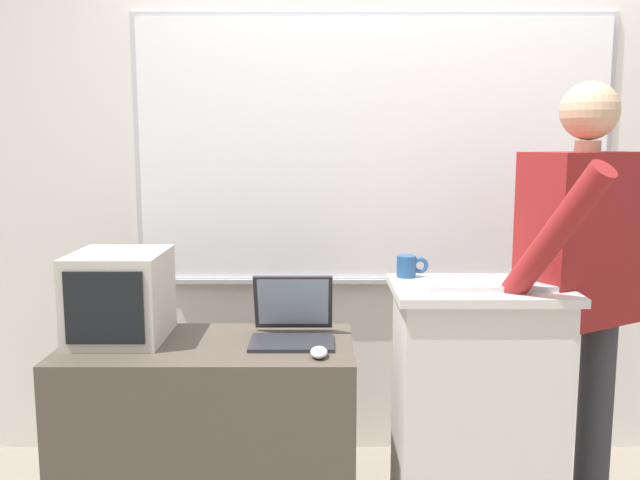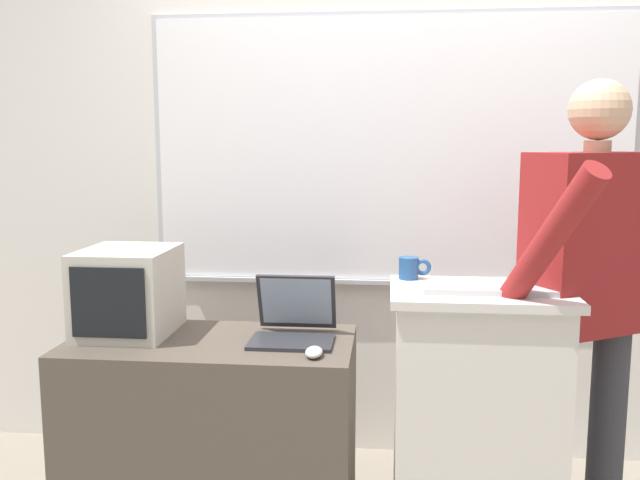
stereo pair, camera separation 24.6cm
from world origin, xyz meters
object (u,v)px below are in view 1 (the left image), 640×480
person_presenter (581,279)px  crt_monitor (121,296)px  coffee_mug (408,266)px  wireless_keyboard (491,286)px  lectern_podium (476,419)px  computer_mouse_by_laptop (319,352)px  laptop (293,320)px  side_desk (211,440)px

person_presenter → crt_monitor: person_presenter is taller
coffee_mug → wireless_keyboard: bearing=-38.5°
lectern_podium → computer_mouse_by_laptop: lectern_podium is taller
person_presenter → computer_mouse_by_laptop: bearing=159.5°
lectern_podium → coffee_mug: 0.60m
lectern_podium → laptop: bearing=167.7°
laptop → crt_monitor: (-0.65, 0.00, 0.10)m
lectern_podium → crt_monitor: 1.39m
person_presenter → computer_mouse_by_laptop: person_presenter is taller
wireless_keyboard → computer_mouse_by_laptop: bearing=-177.8°
laptop → coffee_mug: 0.48m
side_desk → lectern_podium: bearing=-5.1°
laptop → crt_monitor: bearing=179.9°
crt_monitor → lectern_podium: bearing=-6.4°
side_desk → laptop: (0.31, 0.06, 0.45)m
person_presenter → lectern_podium: bearing=162.4°
lectern_podium → coffee_mug: (-0.23, 0.15, 0.53)m
computer_mouse_by_laptop → lectern_podium: bearing=7.7°
wireless_keyboard → coffee_mug: 0.33m
person_presenter → crt_monitor: bearing=147.7°
laptop → coffee_mug: size_ratio=2.59×
computer_mouse_by_laptop → crt_monitor: 0.79m
side_desk → computer_mouse_by_laptop: bearing=-21.9°
person_presenter → laptop: size_ratio=5.55×
side_desk → crt_monitor: bearing=170.1°
person_presenter → computer_mouse_by_laptop: (-0.95, -0.16, -0.22)m
person_presenter → coffee_mug: person_presenter is taller
side_desk → coffee_mug: 0.99m
side_desk → wireless_keyboard: bearing=-8.1°
person_presenter → crt_monitor: size_ratio=4.41×
wireless_keyboard → crt_monitor: crt_monitor is taller
lectern_podium → person_presenter: person_presenter is taller
side_desk → computer_mouse_by_laptop: size_ratio=10.68×
lectern_podium → person_presenter: (0.39, 0.09, 0.50)m
side_desk → crt_monitor: (-0.34, 0.06, 0.54)m
person_presenter → laptop: person_presenter is taller
side_desk → person_presenter: (1.36, -0.00, 0.62)m
lectern_podium → crt_monitor: size_ratio=2.57×
person_presenter → laptop: (-1.05, 0.06, -0.17)m
crt_monitor → computer_mouse_by_laptop: bearing=-16.7°
side_desk → laptop: size_ratio=3.48×
person_presenter → coffee_mug: 0.63m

